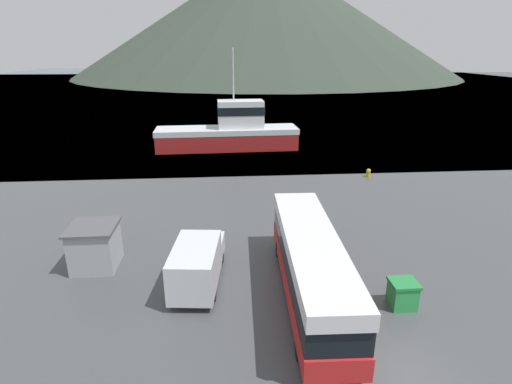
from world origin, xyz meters
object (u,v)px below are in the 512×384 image
delivery_van (198,262)px  dock_kiosk (95,246)px  storage_bin (403,294)px  tour_bus (311,263)px  fishing_boat (230,131)px

delivery_van → dock_kiosk: (-5.84, 2.22, -0.00)m
storage_bin → dock_kiosk: 16.47m
tour_bus → dock_kiosk: (-11.41, 3.90, -0.62)m
delivery_van → fishing_boat: bearing=91.6°
tour_bus → fishing_boat: size_ratio=0.70×
delivery_van → fishing_boat: fishing_boat is taller
delivery_van → storage_bin: size_ratio=4.54×
fishing_boat → storage_bin: bearing=-169.1°
tour_bus → storage_bin: tour_bus is taller
fishing_boat → storage_bin: (7.59, -33.07, -1.46)m
tour_bus → fishing_boat: 32.12m
dock_kiosk → fishing_boat: bearing=73.9°
delivery_van → dock_kiosk: size_ratio=2.27×
storage_bin → delivery_van: bearing=164.1°
fishing_boat → storage_bin: size_ratio=12.84×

